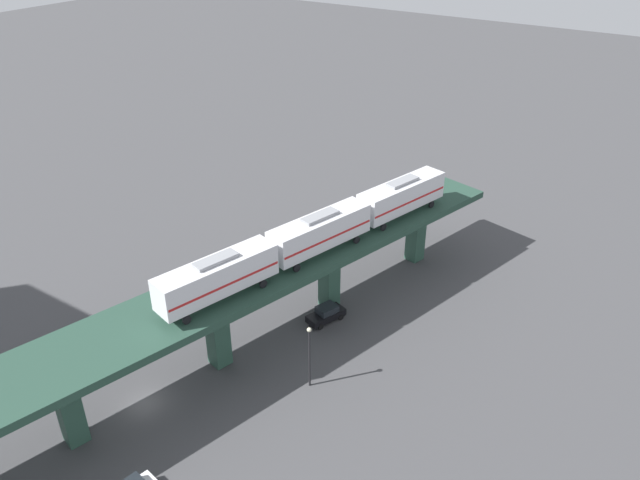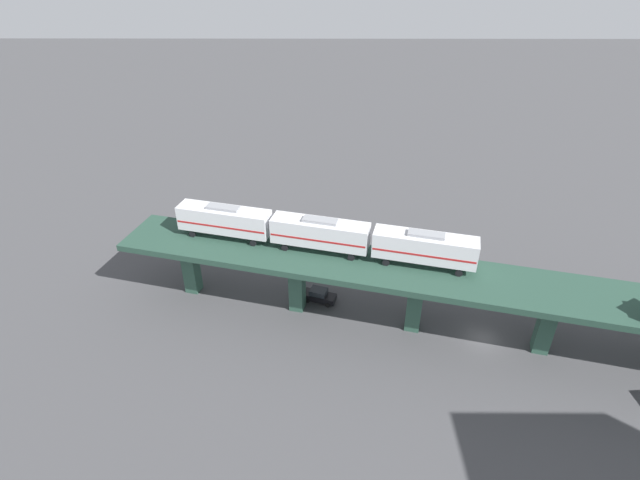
% 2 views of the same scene
% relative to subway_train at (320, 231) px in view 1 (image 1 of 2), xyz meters
% --- Properties ---
extents(ground_plane, '(400.00, 400.00, 0.00)m').
position_rel_subway_train_xyz_m(ground_plane, '(6.63, 19.80, -11.16)').
color(ground_plane, '#424244').
extents(elevated_viaduct, '(31.42, 91.13, 8.62)m').
position_rel_subway_train_xyz_m(elevated_viaduct, '(6.58, 19.60, -3.79)').
color(elevated_viaduct, '#244135').
rests_on(elevated_viaduct, ground).
extents(subway_train, '(12.13, 36.70, 4.45)m').
position_rel_subway_train_xyz_m(subway_train, '(0.00, 0.00, 0.00)').
color(subway_train, silver).
rests_on(subway_train, elevated_viaduct).
extents(street_car_black, '(3.12, 4.75, 1.89)m').
position_rel_subway_train_xyz_m(street_car_black, '(-0.74, -0.10, -10.22)').
color(street_car_black, black).
rests_on(street_car_black, ground).
extents(street_lamp, '(0.44, 0.44, 6.94)m').
position_rel_subway_train_xyz_m(street_lamp, '(-4.96, 9.42, -7.05)').
color(street_lamp, black).
rests_on(street_lamp, ground).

